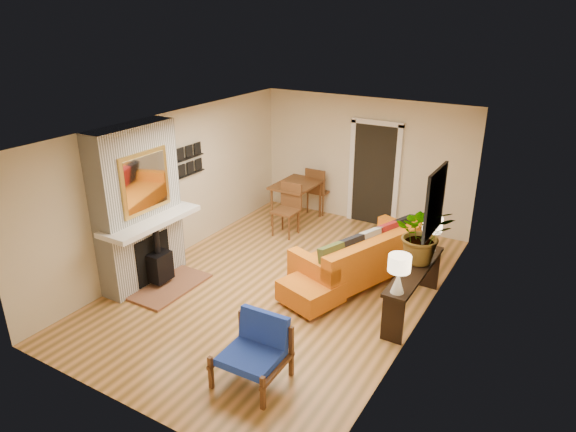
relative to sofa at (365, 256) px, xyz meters
name	(u,v)px	position (x,y,z in m)	size (l,w,h in m)	color
room_shell	(381,176)	(-0.45, 1.74, 0.83)	(6.50, 6.50, 6.50)	tan
fireplace	(140,211)	(-3.06, -1.90, 0.83)	(1.09, 1.68, 2.60)	white
sofa	(365,256)	(0.00, 0.00, 0.00)	(1.74, 2.55, 0.92)	silver
ottoman	(311,291)	(-0.37, -1.17, -0.18)	(0.97, 0.97, 0.39)	silver
blue_chair	(256,346)	(-0.16, -2.97, 0.03)	(0.79, 0.78, 0.81)	brown
dining_table	(300,192)	(-2.12, 1.59, 0.27)	(0.79, 1.91, 1.03)	brown
console_table	(414,278)	(1.01, -0.60, 0.17)	(0.34, 1.85, 0.72)	black
lamp_near	(399,270)	(1.01, -1.37, 0.66)	(0.30, 0.30, 0.54)	white
lamp_far	(432,230)	(1.01, 0.13, 0.66)	(0.30, 0.30, 0.54)	white
houseplant	(423,233)	(1.00, -0.33, 0.77)	(0.81, 0.70, 0.90)	#1E5919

